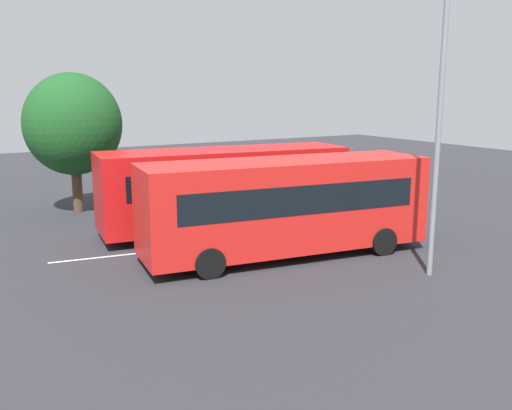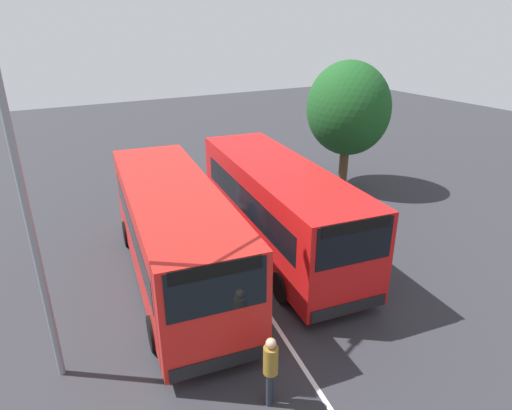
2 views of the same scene
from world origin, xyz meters
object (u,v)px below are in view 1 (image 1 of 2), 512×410
(pedestrian, at_px, (410,207))
(depot_tree, at_px, (73,125))
(street_lamp, at_px, (431,106))
(bus_center_left, at_px, (225,187))
(bus_far_left, at_px, (286,204))

(pedestrian, bearing_deg, depot_tree, -84.05)
(pedestrian, xyz_separation_m, street_lamp, (-3.24, -3.66, 3.93))
(street_lamp, xyz_separation_m, depot_tree, (-6.81, 13.84, -1.06))
(pedestrian, bearing_deg, street_lamp, 9.77)
(bus_center_left, relative_size, street_lamp, 1.13)
(depot_tree, bearing_deg, pedestrian, -45.36)
(bus_center_left, relative_size, depot_tree, 1.59)
(bus_far_left, distance_m, pedestrian, 5.77)
(bus_center_left, xyz_separation_m, pedestrian, (5.94, -3.82, -0.72))
(bus_far_left, bearing_deg, pedestrian, 8.31)
(bus_center_left, xyz_separation_m, street_lamp, (2.70, -7.49, 3.21))
(pedestrian, distance_m, depot_tree, 14.59)
(bus_center_left, distance_m, depot_tree, 7.87)
(depot_tree, bearing_deg, bus_center_left, -57.09)
(bus_far_left, xyz_separation_m, pedestrian, (5.73, 0.08, -0.72))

